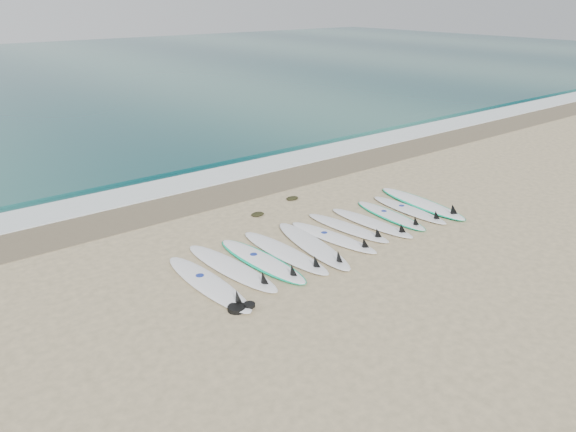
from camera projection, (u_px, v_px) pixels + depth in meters
ground at (332, 238)px, 12.56m from camera, size 120.00×120.00×0.00m
wet_sand_band at (231, 191)px, 15.54m from camera, size 120.00×1.80×0.01m
foam_band at (205, 179)px, 16.55m from camera, size 120.00×1.40×0.04m
wave_crest at (181, 166)px, 17.63m from camera, size 120.00×1.00×0.10m
surfboard_0 at (210, 284)px, 10.47m from camera, size 0.59×2.80×0.36m
surfboard_1 at (233, 268)px, 11.07m from camera, size 0.78×2.82×0.36m
surfboard_2 at (263, 261)px, 11.40m from camera, size 0.74×2.70×0.34m
surfboard_3 at (286, 253)px, 11.73m from camera, size 0.61×2.72×0.35m
surfboard_4 at (314, 246)px, 12.05m from camera, size 1.06×2.87×0.36m
surfboard_5 at (335, 238)px, 12.47m from camera, size 0.80×2.49×0.31m
surfboard_6 at (349, 228)px, 12.98m from camera, size 0.73×2.44×0.31m
surfboard_7 at (373, 223)px, 13.26m from camera, size 0.65×2.48×0.31m
surfboard_8 at (391, 215)px, 13.74m from camera, size 0.78×2.38×0.30m
surfboard_9 at (410, 210)px, 14.05m from camera, size 0.61×2.41×0.31m
surfboard_10 at (423, 203)px, 14.50m from camera, size 0.96×2.93×0.37m
seaweed_near at (258, 214)px, 13.85m from camera, size 0.34×0.27×0.07m
seaweed_far at (292, 198)px, 14.93m from camera, size 0.34×0.27×0.07m
leash_coil at (240, 308)px, 9.71m from camera, size 0.46×0.36×0.11m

